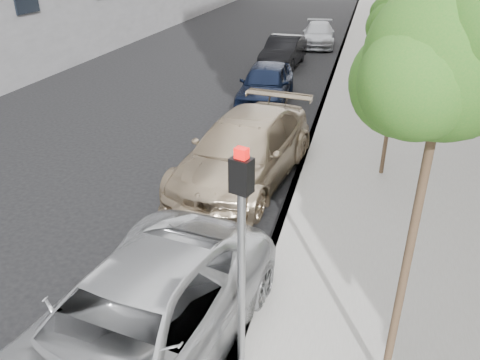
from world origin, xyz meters
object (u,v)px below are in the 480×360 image
at_px(minivan, 132,329).
at_px(suv, 245,150).
at_px(signal_pole, 241,241).
at_px(sedan_blue, 266,84).
at_px(tree_mid, 406,14).
at_px(sedan_rear, 318,34).
at_px(sedan_black, 283,52).
at_px(tree_near, 451,59).
at_px(tree_far, 394,4).

bearing_deg(minivan, suv, 98.09).
relative_size(signal_pole, sedan_blue, 0.74).
relative_size(tree_mid, sedan_rear, 1.07).
height_order(sedan_black, sedan_rear, sedan_black).
height_order(tree_near, minivan, tree_near).
relative_size(minivan, sedan_black, 1.27).
height_order(tree_near, sedan_black, tree_near).
distance_m(suv, sedan_rear, 17.65).
bearing_deg(signal_pole, tree_far, 99.37).
relative_size(signal_pole, minivan, 0.60).
bearing_deg(sedan_blue, sedan_rear, 83.79).
bearing_deg(minivan, sedan_black, 101.85).
distance_m(tree_mid, sedan_rear, 17.32).
bearing_deg(sedan_rear, tree_mid, -83.11).
relative_size(tree_far, sedan_black, 0.98).
bearing_deg(tree_far, minivan, -103.81).
distance_m(tree_near, sedan_black, 18.60).
xyz_separation_m(tree_mid, sedan_blue, (-4.12, 5.25, -3.20)).
distance_m(tree_near, suv, 7.35).
bearing_deg(sedan_blue, tree_near, -73.61).
distance_m(tree_near, tree_mid, 6.51).
xyz_separation_m(tree_near, suv, (-3.33, 5.50, -3.57)).
xyz_separation_m(sedan_blue, sedan_black, (-0.40, 5.91, -0.04)).
bearing_deg(tree_near, sedan_black, 104.37).
xyz_separation_m(sedan_black, sedan_rear, (1.05, 5.48, -0.06)).
bearing_deg(tree_mid, tree_near, -90.00).
relative_size(tree_near, sedan_blue, 1.19).
relative_size(tree_near, tree_far, 1.25).
height_order(tree_mid, sedan_black, tree_mid).
xyz_separation_m(tree_near, tree_far, (-0.00, 13.00, -0.90)).
relative_size(sedan_blue, sedan_black, 1.03).
xyz_separation_m(tree_far, suv, (-3.33, -7.50, -2.66)).
distance_m(tree_mid, signal_pole, 7.16).
distance_m(suv, sedan_blue, 6.31).
bearing_deg(sedan_blue, tree_far, 13.88).
bearing_deg(tree_far, tree_near, -90.00).
distance_m(tree_far, suv, 8.63).
xyz_separation_m(signal_pole, suv, (-1.40, 5.65, -1.34)).
relative_size(signal_pole, suv, 0.58).
bearing_deg(suv, sedan_rear, 98.23).
relative_size(signal_pole, sedan_rear, 0.74).
bearing_deg(tree_mid, sedan_black, 112.07).
bearing_deg(minivan, sedan_rear, 98.45).
bearing_deg(tree_mid, signal_pole, -106.15).
height_order(minivan, sedan_blue, minivan).
distance_m(tree_mid, sedan_black, 12.47).
relative_size(tree_near, tree_mid, 1.11).
relative_size(tree_near, sedan_rear, 1.18).
relative_size(suv, sedan_black, 1.31).
bearing_deg(sedan_black, tree_near, -72.44).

